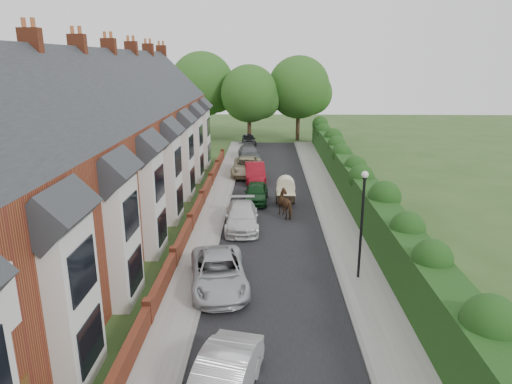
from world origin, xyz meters
TOP-DOWN VIEW (x-y plane):
  - ground at (0.00, 0.00)m, footprint 140.00×140.00m
  - road at (-0.50, 11.00)m, footprint 6.00×58.00m
  - pavement_hedge_side at (3.60, 11.00)m, footprint 2.20×58.00m
  - pavement_house_side at (-4.35, 11.00)m, footprint 1.70×58.00m
  - kerb_hedge_side at (2.55, 11.00)m, footprint 0.18×58.00m
  - kerb_house_side at (-3.55, 11.00)m, footprint 0.18×58.00m
  - hedge at (5.40, 11.00)m, footprint 2.10×58.00m
  - terrace_row at (-10.87, 9.98)m, footprint 9.05×40.50m
  - garden_wall_row at (-5.35, 10.00)m, footprint 0.35×40.35m
  - lamppost at (3.40, 4.00)m, footprint 0.32×0.32m
  - tree_far_left at (-2.65, 40.08)m, footprint 7.14×6.80m
  - tree_far_right at (3.39, 42.08)m, footprint 7.98×7.60m
  - tree_far_back at (-8.59, 43.08)m, footprint 8.40×8.00m
  - car_silver_a at (-2.14, -4.10)m, footprint 2.48×4.70m
  - car_silver_b at (-2.96, 3.09)m, footprint 3.19×5.49m
  - car_white at (-2.35, 10.60)m, footprint 2.23×4.96m
  - car_green at (-1.60, 15.87)m, footprint 1.74×4.06m
  - car_red at (-1.85, 21.80)m, footprint 1.98×4.71m
  - car_beige at (-2.62, 23.80)m, footprint 2.58×5.44m
  - car_grey at (-2.68, 30.04)m, footprint 2.57×5.10m
  - car_black at (-3.00, 38.60)m, footprint 2.02×3.94m
  - horse at (0.46, 12.71)m, footprint 1.69×2.24m
  - horse_cart at (0.46, 14.91)m, footprint 1.32×2.91m

SIDE VIEW (x-z plane):
  - ground at x=0.00m, z-range 0.00..0.00m
  - road at x=-0.50m, z-range 0.00..0.02m
  - pavement_hedge_side at x=3.60m, z-range 0.00..0.12m
  - pavement_house_side at x=-4.35m, z-range 0.00..0.12m
  - kerb_hedge_side at x=2.55m, z-range 0.00..0.13m
  - kerb_house_side at x=-3.55m, z-range 0.00..0.13m
  - garden_wall_row at x=-5.35m, z-range -0.09..1.01m
  - car_black at x=-3.00m, z-range 0.00..1.28m
  - car_green at x=-1.60m, z-range 0.00..1.37m
  - car_white at x=-2.35m, z-range 0.00..1.41m
  - car_grey at x=-2.68m, z-range 0.00..1.42m
  - car_silver_b at x=-2.96m, z-range 0.00..1.44m
  - car_silver_a at x=-2.14m, z-range 0.00..1.47m
  - car_beige at x=-2.62m, z-range 0.00..1.50m
  - car_red at x=-1.85m, z-range 0.00..1.51m
  - horse at x=0.46m, z-range 0.00..1.72m
  - horse_cart at x=0.46m, z-range 0.15..2.25m
  - hedge at x=5.40m, z-range 0.18..3.03m
  - lamppost at x=3.40m, z-range 0.72..5.88m
  - terrace_row at x=-10.87m, z-range -1.28..10.22m
  - tree_far_left at x=-2.65m, z-range 1.07..10.36m
  - tree_far_right at x=3.39m, z-range 1.16..11.47m
  - tree_far_back at x=-8.59m, z-range 1.21..12.03m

